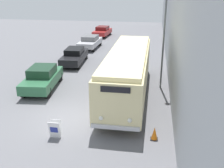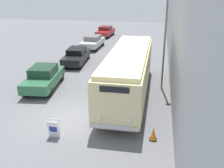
# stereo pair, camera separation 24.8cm
# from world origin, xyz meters

# --- Properties ---
(ground_plane) EXTENTS (80.00, 80.00, 0.00)m
(ground_plane) POSITION_xyz_m (0.00, 0.00, 0.00)
(ground_plane) COLOR slate
(building_wall_right) EXTENTS (0.30, 60.00, 8.88)m
(building_wall_right) POSITION_xyz_m (5.79, 10.00, 4.44)
(building_wall_right) COLOR #9EA3A8
(building_wall_right) RESTS_ON ground_plane
(vintage_bus) EXTENTS (2.50, 10.89, 3.03)m
(vintage_bus) POSITION_xyz_m (2.81, 3.72, 1.72)
(vintage_bus) COLOR black
(vintage_bus) RESTS_ON ground_plane
(sign_board) EXTENTS (0.55, 0.34, 0.89)m
(sign_board) POSITION_xyz_m (-0.08, -2.09, 0.43)
(sign_board) COLOR gray
(sign_board) RESTS_ON ground_plane
(streetlamp) EXTENTS (0.36, 0.36, 7.58)m
(streetlamp) POSITION_xyz_m (5.04, 5.46, 4.80)
(streetlamp) COLOR #595E60
(streetlamp) RESTS_ON ground_plane
(parked_car_near) EXTENTS (2.36, 4.69, 1.59)m
(parked_car_near) POSITION_xyz_m (-3.24, 3.86, 0.81)
(parked_car_near) COLOR black
(parked_car_near) RESTS_ON ground_plane
(parked_car_mid) EXTENTS (2.01, 4.82, 1.44)m
(parked_car_mid) POSITION_xyz_m (-2.88, 10.35, 0.74)
(parked_car_mid) COLOR black
(parked_car_mid) RESTS_ON ground_plane
(parked_car_far) EXTENTS (2.04, 4.55, 1.44)m
(parked_car_far) POSITION_xyz_m (-2.94, 16.72, 0.75)
(parked_car_far) COLOR black
(parked_car_far) RESTS_ON ground_plane
(parked_car_distant) EXTENTS (2.14, 4.35, 1.40)m
(parked_car_distant) POSITION_xyz_m (-2.98, 24.18, 0.72)
(parked_car_distant) COLOR black
(parked_car_distant) RESTS_ON ground_plane
(traffic_cone) EXTENTS (0.36, 0.36, 0.66)m
(traffic_cone) POSITION_xyz_m (4.69, -1.48, 0.33)
(traffic_cone) COLOR black
(traffic_cone) RESTS_ON ground_plane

